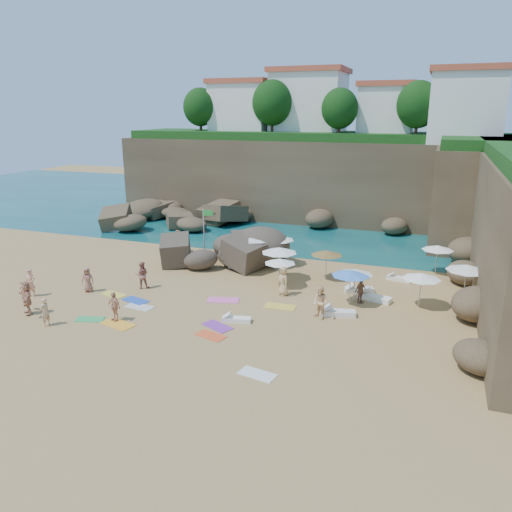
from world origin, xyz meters
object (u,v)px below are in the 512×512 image
(person_stand_0, at_px, (30,283))
(parasol_2, at_px, (438,248))
(person_stand_1, at_px, (142,275))
(rock_outcrop, at_px, (219,266))
(lounger_0, at_px, (241,264))
(person_stand_5, at_px, (178,241))
(flag_pole, at_px, (205,227))
(person_stand_4, at_px, (283,281))
(person_stand_3, at_px, (360,291))
(parasol_0, at_px, (255,237))
(parasol_1, at_px, (279,250))
(person_stand_2, at_px, (253,241))
(person_stand_6, at_px, (45,312))

(person_stand_0, bearing_deg, parasol_2, 18.51)
(person_stand_1, bearing_deg, rock_outcrop, -140.34)
(lounger_0, xyz_separation_m, person_stand_5, (-6.17, 1.93, 0.74))
(flag_pole, xyz_separation_m, person_stand_4, (7.66, -5.10, -1.61))
(person_stand_0, relative_size, person_stand_1, 0.99)
(person_stand_3, distance_m, person_stand_5, 16.53)
(parasol_0, distance_m, lounger_0, 2.31)
(parasol_1, distance_m, lounger_0, 4.36)
(person_stand_4, bearing_deg, flag_pole, -170.46)
(flag_pole, distance_m, person_stand_4, 9.34)
(parasol_0, xyz_separation_m, person_stand_0, (-10.63, -10.31, -1.38))
(flag_pole, bearing_deg, parasol_2, 8.97)
(parasol_0, relative_size, parasol_1, 1.09)
(parasol_0, relative_size, person_stand_4, 1.41)
(person_stand_2, relative_size, person_stand_3, 1.27)
(person_stand_0, xyz_separation_m, person_stand_4, (14.26, 5.48, 0.06))
(rock_outcrop, bearing_deg, person_stand_3, -19.04)
(flag_pole, bearing_deg, parasol_1, -20.46)
(rock_outcrop, xyz_separation_m, flag_pole, (-1.55, 1.08, 2.52))
(person_stand_3, bearing_deg, person_stand_1, 131.83)
(flag_pole, distance_m, lounger_0, 3.94)
(parasol_0, distance_m, parasol_2, 12.60)
(person_stand_0, height_order, person_stand_3, person_stand_0)
(parasol_0, xyz_separation_m, person_stand_5, (-7.11, 1.61, -1.34))
(rock_outcrop, distance_m, parasol_2, 15.31)
(lounger_0, relative_size, person_stand_3, 1.30)
(parasol_2, distance_m, person_stand_0, 26.43)
(flag_pole, distance_m, person_stand_2, 4.32)
(parasol_2, height_order, person_stand_2, parasol_2)
(person_stand_3, relative_size, person_stand_6, 0.98)
(parasol_2, bearing_deg, person_stand_2, 178.13)
(person_stand_1, distance_m, person_stand_3, 13.54)
(flag_pole, bearing_deg, person_stand_3, -21.30)
(lounger_0, bearing_deg, person_stand_5, 129.49)
(person_stand_0, bearing_deg, person_stand_3, 5.71)
(rock_outcrop, relative_size, person_stand_1, 3.95)
(person_stand_4, bearing_deg, rock_outcrop, -170.11)
(parasol_1, distance_m, person_stand_1, 8.96)
(rock_outcrop, distance_m, person_stand_1, 6.52)
(lounger_0, relative_size, person_stand_1, 1.12)
(parasol_0, xyz_separation_m, person_stand_6, (-6.71, -13.44, -1.47))
(person_stand_2, relative_size, person_stand_6, 1.25)
(person_stand_1, relative_size, person_stand_3, 1.16)
(flag_pole, distance_m, person_stand_0, 12.58)
(person_stand_1, bearing_deg, person_stand_4, 165.95)
(person_stand_0, bearing_deg, parasol_1, 20.40)
(flag_pole, bearing_deg, person_stand_4, -33.64)
(person_stand_0, xyz_separation_m, person_stand_5, (3.52, 11.91, 0.04))
(parasol_0, bearing_deg, lounger_0, -161.29)
(lounger_0, bearing_deg, parasol_2, -19.73)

